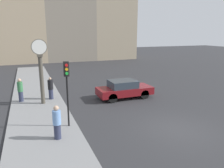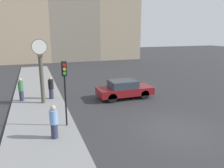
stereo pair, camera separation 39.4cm
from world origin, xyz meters
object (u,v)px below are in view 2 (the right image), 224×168
object	(u,v)px
pedestrian_blue_stripe	(54,122)
pedestrian_green_hoodie	(21,89)
street_clock	(41,70)
sedan_car	(124,89)
traffic_light_near	(65,80)
pedestrian_black_jacket	(51,88)

from	to	relation	value
pedestrian_blue_stripe	pedestrian_green_hoodie	bearing A→B (deg)	103.89
street_clock	pedestrian_green_hoodie	bearing A→B (deg)	144.14
sedan_car	traffic_light_near	bearing A→B (deg)	-141.91
traffic_light_near	pedestrian_blue_stripe	xyz separation A→B (m)	(-0.75, -1.25, -1.69)
pedestrian_green_hoodie	pedestrian_blue_stripe	bearing A→B (deg)	-76.11
pedestrian_black_jacket	street_clock	bearing A→B (deg)	-126.19
sedan_car	pedestrian_black_jacket	distance (m)	5.56
pedestrian_black_jacket	pedestrian_green_hoodie	size ratio (longest dim) A/B	0.98
traffic_light_near	pedestrian_black_jacket	world-z (taller)	traffic_light_near
sedan_car	pedestrian_green_hoodie	size ratio (longest dim) A/B	2.51
sedan_car	traffic_light_near	distance (m)	6.68
street_clock	traffic_light_near	bearing A→B (deg)	-77.70
sedan_car	pedestrian_blue_stripe	world-z (taller)	pedestrian_blue_stripe
sedan_car	pedestrian_black_jacket	world-z (taller)	pedestrian_black_jacket
street_clock	pedestrian_blue_stripe	bearing A→B (deg)	-87.78
traffic_light_near	pedestrian_blue_stripe	size ratio (longest dim) A/B	2.12
street_clock	pedestrian_green_hoodie	size ratio (longest dim) A/B	2.62
traffic_light_near	pedestrian_green_hoodie	xyz separation A→B (m)	(-2.43, 5.53, -1.64)
traffic_light_near	pedestrian_black_jacket	distance (m)	5.61
traffic_light_near	pedestrian_black_jacket	size ratio (longest dim) A/B	2.09
pedestrian_blue_stripe	pedestrian_green_hoodie	world-z (taller)	pedestrian_green_hoodie
street_clock	pedestrian_black_jacket	world-z (taller)	street_clock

